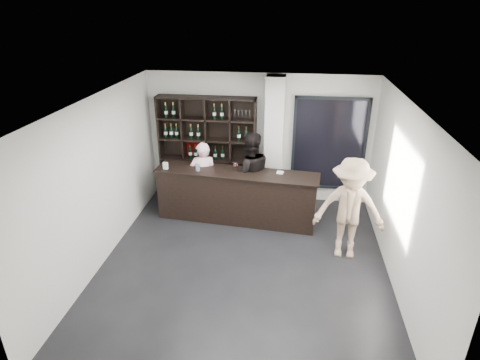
# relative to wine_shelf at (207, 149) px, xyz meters

# --- Properties ---
(floor) EXTENTS (5.00, 5.50, 0.01)m
(floor) POSITION_rel_wine_shelf_xyz_m (1.15, -2.57, -1.20)
(floor) COLOR black
(floor) RESTS_ON ground
(wine_shelf) EXTENTS (2.20, 0.35, 2.40)m
(wine_shelf) POSITION_rel_wine_shelf_xyz_m (0.00, 0.00, 0.00)
(wine_shelf) COLOR black
(wine_shelf) RESTS_ON floor
(structural_column) EXTENTS (0.40, 0.40, 2.90)m
(structural_column) POSITION_rel_wine_shelf_xyz_m (1.50, -0.10, 0.25)
(structural_column) COLOR silver
(structural_column) RESTS_ON floor
(glass_panel) EXTENTS (1.60, 0.08, 2.10)m
(glass_panel) POSITION_rel_wine_shelf_xyz_m (2.70, 0.12, 0.20)
(glass_panel) COLOR black
(glass_panel) RESTS_ON floor
(tasting_counter) EXTENTS (3.36, 0.69, 1.11)m
(tasting_counter) POSITION_rel_wine_shelf_xyz_m (0.80, -0.98, -0.64)
(tasting_counter) COLOR black
(tasting_counter) RESTS_ON floor
(taster_pink) EXTENTS (0.65, 0.49, 1.61)m
(taster_pink) POSITION_rel_wine_shelf_xyz_m (0.05, -0.72, -0.39)
(taster_pink) COLOR #FFC8D7
(taster_pink) RESTS_ON floor
(taster_black) EXTENTS (1.09, 0.96, 1.87)m
(taster_black) POSITION_rel_wine_shelf_xyz_m (1.05, -0.72, -0.27)
(taster_black) COLOR black
(taster_black) RESTS_ON floor
(customer) EXTENTS (1.27, 0.79, 1.90)m
(customer) POSITION_rel_wine_shelf_xyz_m (2.95, -2.01, -0.25)
(customer) COLOR #A18266
(customer) RESTS_ON floor
(wine_glass) EXTENTS (0.10, 0.10, 0.23)m
(wine_glass) POSITION_rel_wine_shelf_xyz_m (0.79, -0.98, 0.02)
(wine_glass) COLOR white
(wine_glass) RESTS_ON tasting_counter
(spit_cup) EXTENTS (0.11, 0.11, 0.12)m
(spit_cup) POSITION_rel_wine_shelf_xyz_m (0.01, -1.02, -0.03)
(spit_cup) COLOR #ADC5D1
(spit_cup) RESTS_ON tasting_counter
(napkin_stack) EXTENTS (0.15, 0.15, 0.02)m
(napkin_stack) POSITION_rel_wine_shelf_xyz_m (1.69, -0.93, -0.08)
(napkin_stack) COLOR white
(napkin_stack) RESTS_ON tasting_counter
(card_stand) EXTENTS (0.10, 0.06, 0.15)m
(card_stand) POSITION_rel_wine_shelf_xyz_m (-0.67, -1.03, -0.02)
(card_stand) COLOR white
(card_stand) RESTS_ON tasting_counter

